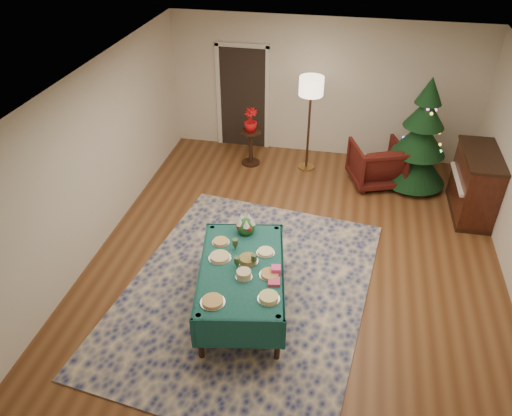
% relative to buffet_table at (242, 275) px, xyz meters
% --- Properties ---
extents(room_shell, '(7.00, 7.00, 7.00)m').
position_rel_buffet_table_xyz_m(room_shell, '(0.55, 1.20, 0.77)').
color(room_shell, '#593319').
rests_on(room_shell, ground).
extents(doorway, '(1.08, 0.04, 2.16)m').
position_rel_buffet_table_xyz_m(doorway, '(-1.05, 4.68, 0.52)').
color(doorway, black).
rests_on(doorway, ground).
extents(rug, '(3.70, 4.57, 0.02)m').
position_rel_buffet_table_xyz_m(rug, '(-0.02, 0.31, -0.57)').
color(rug, navy).
rests_on(rug, ground).
extents(buffet_table, '(1.39, 2.01, 0.72)m').
position_rel_buffet_table_xyz_m(buffet_table, '(0.00, 0.00, 0.00)').
color(buffet_table, black).
rests_on(buffet_table, ground).
extents(platter_0, '(0.29, 0.29, 0.04)m').
position_rel_buffet_table_xyz_m(platter_0, '(-0.19, -0.68, 0.16)').
color(platter_0, silver).
rests_on(platter_0, buffet_table).
extents(platter_1, '(0.26, 0.26, 0.06)m').
position_rel_buffet_table_xyz_m(platter_1, '(0.44, -0.49, 0.17)').
color(platter_1, silver).
rests_on(platter_1, buffet_table).
extents(platter_2, '(0.21, 0.21, 0.10)m').
position_rel_buffet_table_xyz_m(platter_2, '(0.07, -0.18, 0.19)').
color(platter_2, silver).
rests_on(platter_2, buffet_table).
extents(platter_3, '(0.26, 0.26, 0.04)m').
position_rel_buffet_table_xyz_m(platter_3, '(0.37, -0.08, 0.16)').
color(platter_3, silver).
rests_on(platter_3, buffet_table).
extents(platter_4, '(0.30, 0.30, 0.05)m').
position_rel_buffet_table_xyz_m(platter_4, '(-0.31, 0.10, 0.17)').
color(platter_4, silver).
rests_on(platter_4, buffet_table).
extents(platter_5, '(0.26, 0.26, 0.07)m').
position_rel_buffet_table_xyz_m(platter_5, '(0.06, 0.12, 0.18)').
color(platter_5, silver).
rests_on(platter_5, buffet_table).
extents(platter_6, '(0.24, 0.24, 0.04)m').
position_rel_buffet_table_xyz_m(platter_6, '(0.25, 0.33, 0.16)').
color(platter_6, silver).
rests_on(platter_6, buffet_table).
extents(platter_7, '(0.24, 0.24, 0.04)m').
position_rel_buffet_table_xyz_m(platter_7, '(-0.38, 0.42, 0.16)').
color(platter_7, silver).
rests_on(platter_7, buffet_table).
extents(goblet_0, '(0.08, 0.08, 0.17)m').
position_rel_buffet_table_xyz_m(goblet_0, '(-0.16, 0.32, 0.23)').
color(goblet_0, '#2D471E').
rests_on(goblet_0, buffet_table).
extents(goblet_1, '(0.08, 0.08, 0.17)m').
position_rel_buffet_table_xyz_m(goblet_1, '(0.15, 0.06, 0.23)').
color(goblet_1, '#2D471E').
rests_on(goblet_1, buffet_table).
extents(goblet_2, '(0.08, 0.08, 0.17)m').
position_rel_buffet_table_xyz_m(goblet_2, '(-0.05, -0.03, 0.23)').
color(goblet_2, '#2D471E').
rests_on(goblet_2, buffet_table).
extents(napkin_stack, '(0.17, 0.17, 0.04)m').
position_rel_buffet_table_xyz_m(napkin_stack, '(0.45, -0.21, 0.16)').
color(napkin_stack, '#E23E65').
rests_on(napkin_stack, buffet_table).
extents(gift_box, '(0.13, 0.13, 0.10)m').
position_rel_buffet_table_xyz_m(gift_box, '(0.44, -0.03, 0.19)').
color(gift_box, '#F64491').
rests_on(gift_box, buffet_table).
extents(centerpiece, '(0.26, 0.26, 0.30)m').
position_rel_buffet_table_xyz_m(centerpiece, '(-0.10, 0.71, 0.27)').
color(centerpiece, '#1E4C1E').
rests_on(centerpiece, buffet_table).
extents(armchair, '(1.09, 1.06, 0.89)m').
position_rel_buffet_table_xyz_m(armchair, '(1.69, 3.63, -0.13)').
color(armchair, '#44130E').
rests_on(armchair, ground).
extents(floor_lamp, '(0.44, 0.44, 1.83)m').
position_rel_buffet_table_xyz_m(floor_lamp, '(0.38, 3.95, 0.98)').
color(floor_lamp, '#A57F3F').
rests_on(floor_lamp, ground).
extents(side_table, '(0.39, 0.39, 0.71)m').
position_rel_buffet_table_xyz_m(side_table, '(-0.72, 3.90, -0.23)').
color(side_table, black).
rests_on(side_table, ground).
extents(potted_plant, '(0.25, 0.45, 0.25)m').
position_rel_buffet_table_xyz_m(potted_plant, '(-0.72, 3.90, 0.26)').
color(potted_plant, red).
rests_on(potted_plant, side_table).
extents(christmas_tree, '(1.31, 1.31, 2.06)m').
position_rel_buffet_table_xyz_m(christmas_tree, '(2.38, 3.71, 0.35)').
color(christmas_tree, black).
rests_on(christmas_tree, ground).
extents(piano, '(0.63, 1.31, 1.12)m').
position_rel_buffet_table_xyz_m(piano, '(3.26, 2.97, -0.03)').
color(piano, black).
rests_on(piano, ground).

